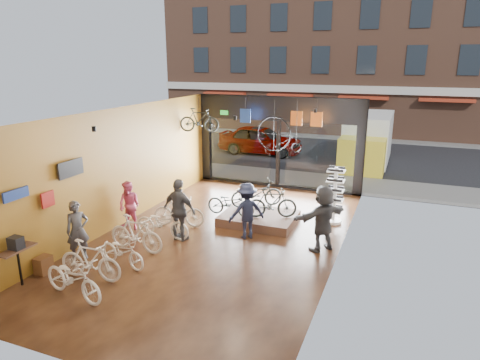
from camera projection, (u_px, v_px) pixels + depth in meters
The scene contains 35 objects.
ground_plane at pixel (220, 239), 12.94m from camera, with size 7.00×12.00×0.04m, color black.
ceiling at pixel (218, 112), 11.89m from camera, with size 7.00×12.00×0.04m, color black.
wall_left at pixel (119, 168), 13.66m from camera, with size 0.04×12.00×3.80m, color olive.
wall_right at pixel (342, 192), 11.17m from camera, with size 0.04×12.00×3.80m, color beige.
wall_back at pixel (69, 269), 7.03m from camera, with size 7.00×0.04×3.80m, color beige.
storefront at pixel (278, 143), 17.79m from camera, with size 7.00×0.26×3.80m, color black, non-canonical shape.
exit_sign at pixel (224, 113), 18.22m from camera, with size 0.35×0.06×0.18m, color #198C26.
street_road at pixel (320, 148), 26.36m from camera, with size 30.00×18.00×0.02m, color black.
sidewalk_near at pixel (285, 178), 19.36m from camera, with size 30.00×2.40×0.12m, color slate.
sidewalk_far at pixel (331, 136), 29.92m from camera, with size 30.00×2.00×0.12m, color slate.
opposite_building at pixel (343, 34), 30.27m from camera, with size 26.00×5.00×14.00m, color brown.
street_car at pixel (260, 140), 24.46m from camera, with size 1.91×4.76×1.62m, color gray.
box_truck at pixel (366, 142), 21.33m from camera, with size 2.16×6.47×2.55m, color silver, non-canonical shape.
floor_bike_0 at pixel (73, 278), 9.63m from camera, with size 0.64×1.83×0.96m, color beige.
floor_bike_1 at pixel (90, 260), 10.42m from camera, with size 0.48×1.71×1.03m, color beige.
floor_bike_2 at pixel (123, 251), 11.15m from camera, with size 0.54×1.55×0.81m, color beige.
floor_bike_3 at pixel (136, 233), 11.98m from camera, with size 0.50×1.75×1.05m, color beige.
floor_bike_4 at pixel (162, 223), 12.91m from camera, with size 0.62×1.77×0.93m, color beige.
floor_bike_5 at pixel (179, 211), 13.77m from camera, with size 0.48×1.70×1.02m, color beige.
display_platform at pixel (259, 218), 14.17m from camera, with size 2.40×1.80×0.30m, color #4B2D20.
display_bike_left at pixel (231, 203), 13.89m from camera, with size 0.57×1.65×0.87m, color #212725.
display_bike_mid at pixel (272, 203), 13.72m from camera, with size 0.46×1.62×0.97m, color #212725.
display_bike_right at pixel (256, 193), 14.77m from camera, with size 0.63×1.80×0.94m, color #212725.
customer_0 at pixel (78, 230), 11.44m from camera, with size 0.60×0.39×1.64m, color #3F3F44.
customer_1 at pixel (129, 206), 13.51m from camera, with size 0.75×0.59×1.55m, color #CC4C72.
customer_2 at pixel (180, 210), 12.62m from camera, with size 1.11×0.46×1.89m, color #3F3F44.
customer_3 at pixel (247, 211), 12.79m from camera, with size 1.11×0.64×1.72m, color #161C33.
customer_5 at pixel (323, 218), 11.96m from camera, with size 1.76×0.56×1.90m, color #3F3F44.
sunglasses_rack at pixel (335, 195), 13.97m from camera, with size 0.56×0.46×1.90m, color white, non-canonical shape.
wall_merch at pixel (38, 223), 10.65m from camera, with size 0.40×2.40×2.60m, color navy, non-canonical shape.
penny_farthing at pixel (281, 136), 15.89m from camera, with size 1.64×0.06×1.31m, color black, non-canonical shape.
hung_bike at pixel (199, 120), 16.87m from camera, with size 0.45×1.58×0.95m, color #212725.
jersey_left at pixel (245, 116), 17.17m from camera, with size 0.45×0.03×0.55m, color #1E3F99.
jersey_mid at pixel (297, 118), 16.43m from camera, with size 0.45×0.03×0.55m, color #CC5919.
jersey_right at pixel (317, 119), 16.15m from camera, with size 0.45×0.03×0.55m, color #CC5919.
Camera 1 is at (4.97, -10.90, 5.23)m, focal length 32.00 mm.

